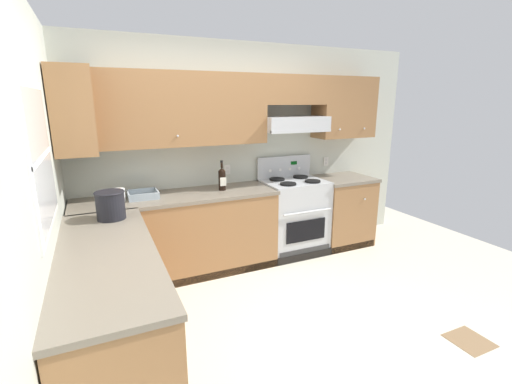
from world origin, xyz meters
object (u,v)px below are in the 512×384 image
object	(u,v)px
bowl	(143,196)
bucket	(110,205)
wine_bottle	(222,178)
stove	(293,216)
paper_towel_roll	(119,195)

from	to	relation	value
bowl	bucket	world-z (taller)	bucket
wine_bottle	bowl	world-z (taller)	wine_bottle
wine_bottle	bowl	distance (m)	0.87
bucket	bowl	bearing A→B (deg)	60.35
wine_bottle	bucket	size ratio (longest dim) A/B	1.37
stove	paper_towel_roll	distance (m)	2.09
bowl	paper_towel_roll	bearing A→B (deg)	-170.35
bucket	paper_towel_roll	distance (m)	0.56
paper_towel_roll	stove	bearing A→B (deg)	0.27
bowl	paper_towel_roll	xyz separation A→B (m)	(-0.23, -0.04, 0.04)
stove	paper_towel_roll	size ratio (longest dim) A/B	9.09
stove	bowl	world-z (taller)	stove
stove	wine_bottle	size ratio (longest dim) A/B	3.56
wine_bottle	bowl	size ratio (longest dim) A/B	1.12
stove	wine_bottle	distance (m)	1.10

